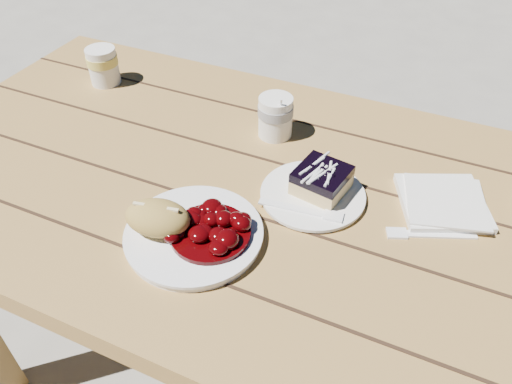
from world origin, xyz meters
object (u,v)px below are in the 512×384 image
at_px(dessert_plate, 313,195).
at_px(second_cup, 103,66).
at_px(coffee_cup, 275,117).
at_px(main_plate, 194,235).
at_px(picnic_table, 368,279).
at_px(bread_roll, 158,218).
at_px(blueberry_cake, 322,180).

xyz_separation_m(dessert_plate, second_cup, (-0.62, 0.20, 0.04)).
relative_size(coffee_cup, second_cup, 1.00).
relative_size(main_plate, second_cup, 2.56).
relative_size(picnic_table, dessert_plate, 10.47).
bearing_deg(dessert_plate, bread_roll, -135.20).
xyz_separation_m(bread_roll, blueberry_cake, (0.22, 0.22, -0.01)).
bearing_deg(blueberry_cake, coffee_cup, 146.54).
xyz_separation_m(main_plate, coffee_cup, (0.01, 0.34, 0.04)).
xyz_separation_m(picnic_table, second_cup, (-0.76, 0.21, 0.21)).
bearing_deg(second_cup, main_plate, -38.87).
height_order(dessert_plate, blueberry_cake, blueberry_cake).
height_order(bread_roll, second_cup, second_cup).
distance_m(blueberry_cake, coffee_cup, 0.21).
distance_m(main_plate, dessert_plate, 0.24).
xyz_separation_m(picnic_table, dessert_plate, (-0.13, 0.01, 0.17)).
height_order(picnic_table, bread_roll, bread_roll).
xyz_separation_m(main_plate, bread_roll, (-0.05, -0.02, 0.04)).
xyz_separation_m(main_plate, second_cup, (-0.47, 0.38, 0.04)).
bearing_deg(second_cup, blueberry_cake, -15.94).
height_order(picnic_table, dessert_plate, dessert_plate).
bearing_deg(main_plate, second_cup, 141.13).
relative_size(picnic_table, coffee_cup, 21.99).
bearing_deg(picnic_table, coffee_cup, 148.33).
distance_m(picnic_table, main_plate, 0.37).
height_order(main_plate, blueberry_cake, blueberry_cake).
xyz_separation_m(bread_roll, dessert_plate, (0.21, 0.20, -0.04)).
distance_m(dessert_plate, second_cup, 0.65).
distance_m(picnic_table, second_cup, 0.81).
distance_m(bread_roll, blueberry_cake, 0.31).
relative_size(picnic_table, blueberry_cake, 19.27).
relative_size(bread_roll, dessert_plate, 0.59).
bearing_deg(blueberry_cake, bread_roll, -124.65).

